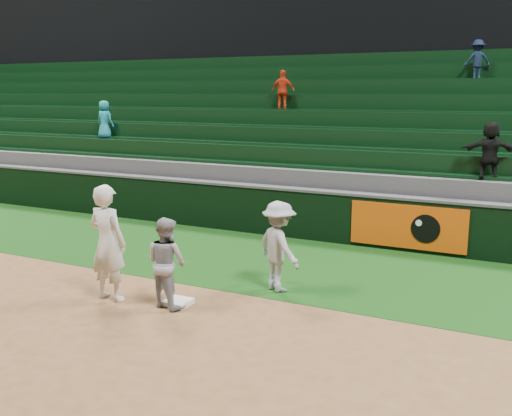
{
  "coord_description": "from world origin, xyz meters",
  "views": [
    {
      "loc": [
        5.46,
        -7.73,
        3.57
      ],
      "look_at": [
        0.52,
        2.3,
        1.3
      ],
      "focal_mm": 40.0,
      "sensor_mm": 36.0,
      "label": 1
    }
  ],
  "objects": [
    {
      "name": "base_coach",
      "position": [
        1.43,
        1.39,
        0.84
      ],
      "size": [
        1.23,
        1.09,
        1.66
      ],
      "primitive_type": "imported",
      "rotation": [
        0.0,
        0.0,
        2.58
      ],
      "color": "#9EA0AB",
      "rests_on": "foul_grass"
    },
    {
      "name": "stadium_seating",
      "position": [
        0.0,
        8.97,
        1.7
      ],
      "size": [
        36.0,
        5.95,
        5.05
      ],
      "color": "#3E3E40",
      "rests_on": "ground"
    },
    {
      "name": "upper_deck",
      "position": [
        0.0,
        17.45,
        6.0
      ],
      "size": [
        40.0,
        12.0,
        12.0
      ],
      "primitive_type": "cube",
      "color": "black",
      "rests_on": "ground"
    },
    {
      "name": "foul_grass",
      "position": [
        0.0,
        3.0,
        0.0
      ],
      "size": [
        36.0,
        4.2,
        0.01
      ],
      "primitive_type": "cube",
      "color": "#0E350D",
      "rests_on": "ground"
    },
    {
      "name": "field_wall",
      "position": [
        0.03,
        5.2,
        0.63
      ],
      "size": [
        36.0,
        0.45,
        1.25
      ],
      "color": "black",
      "rests_on": "ground"
    },
    {
      "name": "first_baseman",
      "position": [
        -1.05,
        -0.33,
        1.02
      ],
      "size": [
        0.77,
        0.52,
        2.05
      ],
      "primitive_type": "imported",
      "rotation": [
        0.0,
        0.0,
        3.09
      ],
      "color": "silver",
      "rests_on": "ground"
    },
    {
      "name": "first_base",
      "position": [
        0.19,
        -0.04,
        0.05
      ],
      "size": [
        0.41,
        0.41,
        0.09
      ],
      "primitive_type": "cube",
      "rotation": [
        0.0,
        0.0,
        -0.01
      ],
      "color": "white",
      "rests_on": "ground"
    },
    {
      "name": "baserunner",
      "position": [
        0.05,
        -0.15,
        0.77
      ],
      "size": [
        0.86,
        0.74,
        1.54
      ],
      "primitive_type": "imported",
      "rotation": [
        0.0,
        0.0,
        2.91
      ],
      "color": "#93949C",
      "rests_on": "ground"
    },
    {
      "name": "ground",
      "position": [
        0.0,
        0.0,
        0.0
      ],
      "size": [
        70.0,
        70.0,
        0.0
      ],
      "primitive_type": "plane",
      "color": "brown",
      "rests_on": "ground"
    }
  ]
}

